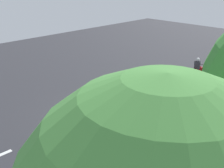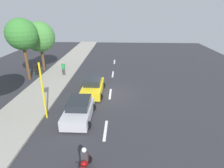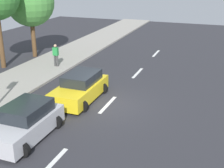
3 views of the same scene
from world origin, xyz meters
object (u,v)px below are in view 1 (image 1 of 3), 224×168
at_px(motorcycle, 197,69).
at_px(traffic_light_corner, 222,65).
at_px(car_yellow_cab, 113,115).
at_px(car_silver, 174,92).

bearing_deg(motorcycle, traffic_light_corner, -51.18).
distance_m(car_yellow_cab, traffic_light_corner, 6.09).
bearing_deg(car_yellow_cab, car_silver, 84.82).
distance_m(car_yellow_cab, car_silver, 4.75).
distance_m(motorcycle, traffic_light_corner, 6.87).
bearing_deg(motorcycle, car_silver, -74.62).
bearing_deg(car_silver, traffic_light_corner, 0.68).
distance_m(car_yellow_cab, motorcycle, 9.85).
height_order(car_yellow_cab, motorcycle, motorcycle).
bearing_deg(car_yellow_cab, traffic_light_corner, 56.97).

